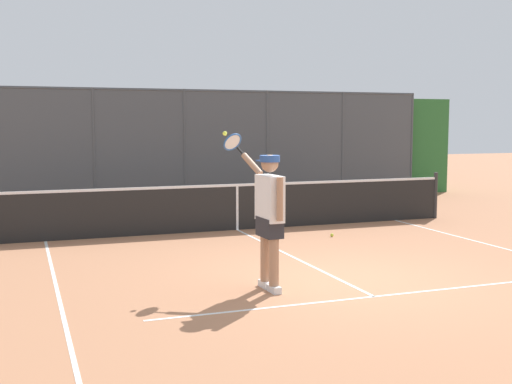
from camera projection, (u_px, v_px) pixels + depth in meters
ground_plane at (339, 279)px, 9.23m from camera, size 60.00×60.00×0.00m
court_line_markings at (384, 301)px, 8.10m from camera, size 7.66×10.11×0.01m
fence_backdrop at (179, 150)px, 18.10m from camera, size 17.34×1.37×3.12m
tennis_net at (237, 206)px, 13.44m from camera, size 9.85×0.09×1.07m
tennis_player at (269, 210)px, 8.56m from camera, size 0.53×1.45×2.10m
tennis_ball_near_net at (332, 235)px, 12.67m from camera, size 0.07×0.07×0.07m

